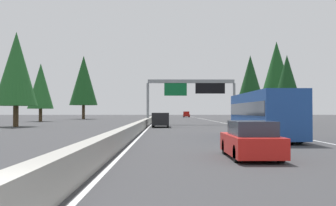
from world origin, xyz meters
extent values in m
plane|color=#38383A|center=(60.00, 0.00, 0.00)|extent=(320.00, 320.00, 0.00)
cube|color=#9E9B93|center=(80.00, 0.30, 0.45)|extent=(180.00, 0.56, 0.90)
cube|color=silver|center=(70.00, -11.52, 0.01)|extent=(160.00, 0.16, 0.01)
cube|color=silver|center=(70.00, -0.25, 0.01)|extent=(160.00, 0.16, 0.01)
cylinder|color=gray|center=(52.71, 0.30, 2.94)|extent=(0.36, 0.36, 5.89)
cylinder|color=gray|center=(52.71, -12.02, 2.94)|extent=(0.36, 0.36, 5.89)
cube|color=gray|center=(52.71, -5.86, 6.14)|extent=(0.50, 12.32, 0.50)
cube|color=#0C602D|center=(52.56, -3.64, 5.04)|extent=(0.12, 3.20, 1.90)
cube|color=black|center=(52.56, -8.57, 5.14)|extent=(0.16, 4.20, 1.50)
cube|color=red|center=(11.15, -5.47, 0.53)|extent=(4.40, 1.80, 0.76)
cube|color=#2D3847|center=(10.93, -5.47, 1.19)|extent=(2.46, 1.51, 0.56)
cylinder|color=black|center=(12.56, -4.68, 0.32)|extent=(0.64, 0.22, 0.64)
cylinder|color=black|center=(12.56, -6.26, 0.32)|extent=(0.64, 0.22, 0.64)
cylinder|color=black|center=(9.75, -4.68, 0.32)|extent=(0.64, 0.22, 0.64)
cylinder|color=black|center=(9.75, -6.26, 0.32)|extent=(0.64, 0.22, 0.64)
cube|color=#1E4793|center=(22.56, -8.77, 1.65)|extent=(11.50, 2.50, 2.90)
cube|color=#2D3847|center=(22.56, -8.77, 2.01)|extent=(11.04, 2.55, 0.84)
cylinder|color=black|center=(26.59, -7.67, 0.50)|extent=(1.00, 0.30, 1.00)
cylinder|color=black|center=(26.59, -9.87, 0.50)|extent=(1.00, 0.30, 1.00)
cylinder|color=black|center=(18.54, -7.67, 0.50)|extent=(1.00, 0.30, 1.00)
cylinder|color=black|center=(18.54, -9.87, 0.50)|extent=(1.00, 0.30, 1.00)
cube|color=black|center=(42.93, -1.60, 0.97)|extent=(5.00, 1.95, 1.44)
cube|color=#2D3847|center=(40.63, -1.60, 1.22)|extent=(0.08, 1.48, 0.56)
cylinder|color=black|center=(44.63, -0.75, 0.35)|extent=(0.70, 0.24, 0.70)
cylinder|color=black|center=(44.63, -2.46, 0.35)|extent=(0.70, 0.24, 0.70)
cylinder|color=black|center=(41.23, -0.75, 0.35)|extent=(0.70, 0.24, 0.70)
cylinder|color=black|center=(41.23, -2.46, 0.35)|extent=(0.70, 0.24, 0.70)
cube|color=maroon|center=(126.50, -9.21, 0.61)|extent=(5.60, 2.00, 0.70)
cube|color=maroon|center=(127.51, -9.21, 1.41)|extent=(2.24, 1.84, 0.90)
cube|color=#2D3847|center=(127.51, -9.21, 1.50)|extent=(2.02, 1.92, 0.41)
cylinder|color=black|center=(128.35, -8.35, 0.40)|extent=(0.80, 0.28, 0.80)
cylinder|color=black|center=(128.35, -10.07, 0.40)|extent=(0.80, 0.28, 0.80)
cylinder|color=black|center=(124.65, -8.35, 0.40)|extent=(0.80, 0.28, 0.80)
cylinder|color=black|center=(124.65, -10.07, 0.40)|extent=(0.80, 0.28, 0.80)
cylinder|color=#4C3823|center=(42.13, -16.37, 0.93)|extent=(0.56, 0.56, 1.86)
cone|color=#143D19|center=(42.13, -16.37, 5.16)|extent=(3.72, 3.72, 6.60)
cylinder|color=#4C3823|center=(55.58, -18.91, 1.36)|extent=(0.66, 0.66, 2.72)
cone|color=#194C1E|center=(55.58, -18.91, 7.55)|extent=(5.45, 5.45, 9.65)
cylinder|color=#4C3823|center=(76.89, -19.50, 1.46)|extent=(0.68, 0.68, 2.92)
cone|color=#143D19|center=(76.89, -19.50, 8.08)|extent=(5.83, 5.83, 10.34)
cylinder|color=#4C3823|center=(44.29, 15.93, 1.27)|extent=(0.64, 0.64, 2.54)
cone|color=#236028|center=(44.29, 15.93, 7.04)|extent=(5.08, 5.08, 9.00)
cylinder|color=#4C3823|center=(70.10, 20.83, 1.18)|extent=(0.62, 0.62, 2.37)
cone|color=#236028|center=(70.10, 20.83, 6.57)|extent=(4.74, 4.74, 8.40)
cylinder|color=#4C3823|center=(94.22, 17.72, 1.71)|extent=(0.73, 0.73, 3.41)
cone|color=#194C1E|center=(94.22, 17.72, 9.46)|extent=(6.83, 6.83, 12.10)
camera|label=1|loc=(-4.88, -2.06, 1.84)|focal=43.35mm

